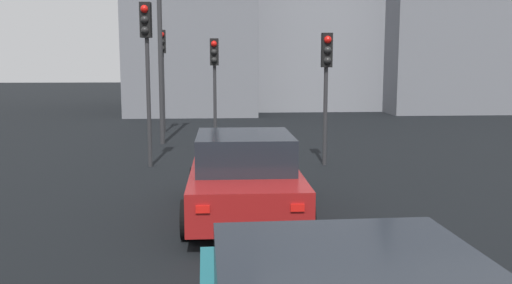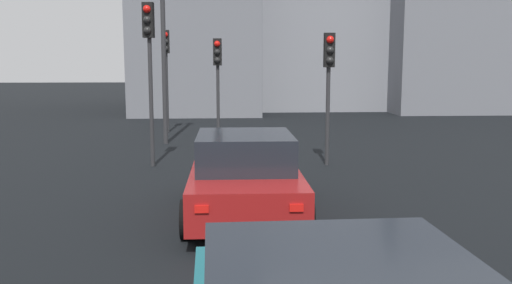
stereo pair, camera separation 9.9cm
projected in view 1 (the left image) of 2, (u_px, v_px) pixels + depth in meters
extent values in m
cube|color=maroon|center=(244.00, 183.00, 9.98)|extent=(4.34, 1.91, 0.66)
cube|color=#1E232B|center=(244.00, 151.00, 9.67)|extent=(1.96, 1.67, 0.61)
cylinder|color=black|center=(286.00, 181.00, 11.40)|extent=(0.64, 0.22, 0.64)
cylinder|color=black|center=(196.00, 183.00, 11.28)|extent=(0.64, 0.22, 0.64)
cylinder|color=black|center=(306.00, 217.00, 8.75)|extent=(0.64, 0.22, 0.64)
cylinder|color=black|center=(188.00, 219.00, 8.63)|extent=(0.64, 0.22, 0.64)
cube|color=red|center=(298.00, 208.00, 7.85)|extent=(0.03, 0.20, 0.11)
cube|color=red|center=(203.00, 209.00, 7.77)|extent=(0.03, 0.20, 0.11)
cylinder|color=#2D2D30|center=(215.00, 105.00, 18.74)|extent=(0.11, 0.11, 2.68)
cube|color=black|center=(214.00, 52.00, 18.43)|extent=(0.22, 0.29, 0.90)
sphere|color=red|center=(214.00, 44.00, 18.28)|extent=(0.20, 0.20, 0.20)
sphere|color=black|center=(214.00, 52.00, 18.32)|extent=(0.20, 0.20, 0.20)
sphere|color=black|center=(214.00, 60.00, 18.36)|extent=(0.20, 0.20, 0.20)
cylinder|color=#2D2D30|center=(149.00, 103.00, 14.51)|extent=(0.11, 0.11, 3.42)
cube|color=black|center=(146.00, 20.00, 14.14)|extent=(0.24, 0.30, 0.90)
sphere|color=red|center=(144.00, 9.00, 13.99)|extent=(0.20, 0.20, 0.20)
sphere|color=black|center=(145.00, 20.00, 14.03)|extent=(0.20, 0.20, 0.20)
sphere|color=black|center=(145.00, 30.00, 14.07)|extent=(0.20, 0.20, 0.20)
cylinder|color=#2D2D30|center=(163.00, 93.00, 21.81)|extent=(0.11, 0.11, 3.15)
cube|color=black|center=(162.00, 42.00, 21.46)|extent=(0.21, 0.29, 0.90)
sphere|color=red|center=(162.00, 35.00, 21.31)|extent=(0.20, 0.20, 0.20)
sphere|color=black|center=(162.00, 42.00, 21.35)|extent=(0.20, 0.20, 0.20)
sphere|color=black|center=(162.00, 49.00, 21.39)|extent=(0.20, 0.20, 0.20)
cylinder|color=#2D2D30|center=(325.00, 117.00, 14.80)|extent=(0.11, 0.11, 2.65)
cube|color=black|center=(327.00, 50.00, 14.48)|extent=(0.20, 0.28, 0.90)
sphere|color=red|center=(328.00, 40.00, 14.34)|extent=(0.20, 0.20, 0.20)
sphere|color=black|center=(328.00, 50.00, 14.37)|extent=(0.20, 0.20, 0.20)
sphere|color=black|center=(327.00, 60.00, 14.41)|extent=(0.20, 0.20, 0.20)
cylinder|color=#2D2D30|center=(160.00, 28.00, 18.33)|extent=(0.16, 0.16, 7.89)
cube|color=slate|center=(444.00, 18.00, 35.35)|extent=(14.17, 10.52, 11.24)
cube|color=gray|center=(323.00, 4.00, 34.24)|extent=(8.32, 10.69, 12.90)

